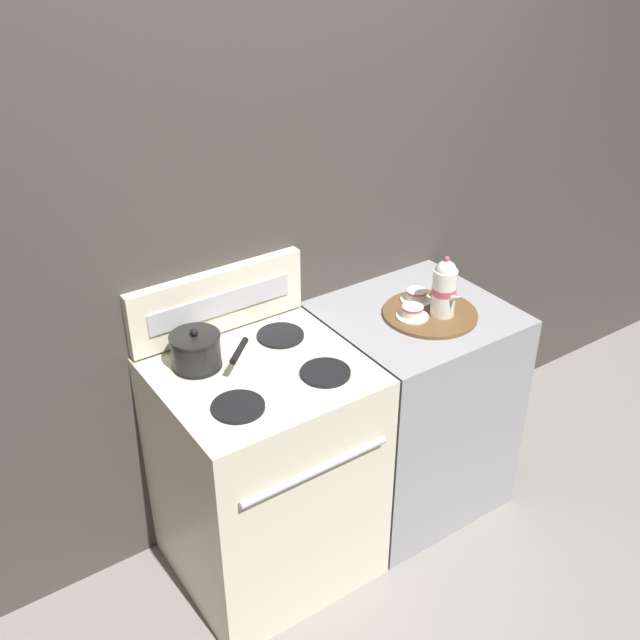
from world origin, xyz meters
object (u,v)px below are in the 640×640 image
stove (266,471)px  teacup_right (416,295)px  saucepan (197,349)px  teacup_left (412,312)px  teapot (445,288)px  serving_tray (430,314)px  creamer_jug (446,293)px

stove → teacup_right: size_ratio=7.48×
stove → saucepan: 0.56m
saucepan → teacup_left: saucepan is taller
stove → teapot: (0.74, -0.08, 0.58)m
teapot → teacup_right: 0.16m
stove → teapot: size_ratio=3.83×
serving_tray → teacup_right: 0.10m
stove → serving_tray: bearing=-3.5°
serving_tray → creamer_jug: 0.12m
stove → serving_tray: (0.72, -0.04, 0.46)m
teapot → teacup_left: (-0.11, 0.05, -0.09)m
serving_tray → teapot: size_ratio=1.50×
stove → teacup_left: size_ratio=7.48×
teacup_left → creamer_jug: creamer_jug is taller
serving_tray → teacup_left: teacup_left is taller
saucepan → stove: bearing=-40.7°
creamer_jug → saucepan: bearing=171.3°
saucepan → teapot: size_ratio=1.06×
serving_tray → stove: bearing=176.5°
stove → serving_tray: size_ratio=2.56×
stove → teapot: 0.94m
teapot → saucepan: bearing=166.3°
teacup_left → teacup_right: bearing=43.0°
serving_tray → teacup_left: size_ratio=2.93×
stove → teacup_right: teacup_right is taller
serving_tray → teacup_left: 0.09m
teapot → teacup_right: teapot is taller
serving_tray → teapot: (0.03, -0.04, 0.12)m
saucepan → teapot: bearing=-13.7°
stove → saucepan: (-0.16, 0.14, 0.52)m
serving_tray → creamer_jug: bearing=17.3°
saucepan → teacup_left: (0.80, -0.17, -0.03)m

